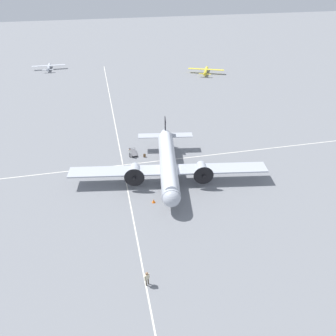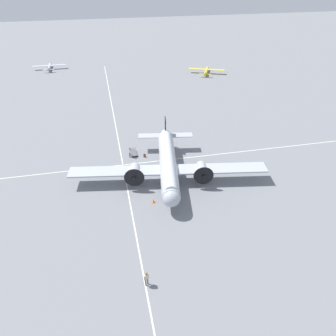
% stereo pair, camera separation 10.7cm
% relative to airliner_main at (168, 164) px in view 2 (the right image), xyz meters
% --- Properties ---
extents(ground_plane, '(300.00, 300.00, 0.00)m').
position_rel_airliner_main_xyz_m(ground_plane, '(0.06, 0.37, -2.40)').
color(ground_plane, slate).
extents(apron_line_eastwest, '(120.00, 0.16, 0.01)m').
position_rel_airliner_main_xyz_m(apron_line_eastwest, '(0.06, 5.01, -2.39)').
color(apron_line_eastwest, silver).
rests_on(apron_line_eastwest, ground_plane).
extents(apron_line_northsouth, '(0.16, 120.00, 0.01)m').
position_rel_airliner_main_xyz_m(apron_line_northsouth, '(-6.01, 0.37, -2.39)').
color(apron_line_northsouth, silver).
rests_on(apron_line_northsouth, ground_plane).
extents(airliner_main, '(27.45, 18.52, 5.41)m').
position_rel_airliner_main_xyz_m(airliner_main, '(0.00, 0.00, 0.00)').
color(airliner_main, '#ADB2BC').
rests_on(airliner_main, ground_plane).
extents(crew_foreground, '(0.53, 0.36, 1.74)m').
position_rel_airliner_main_xyz_m(crew_foreground, '(-5.86, -17.34, -1.33)').
color(crew_foreground, '#473D2D').
rests_on(crew_foreground, ground_plane).
extents(passenger_boarding, '(0.47, 0.38, 1.63)m').
position_rel_airliner_main_xyz_m(passenger_boarding, '(-4.63, 7.05, -1.37)').
color(passenger_boarding, '#2D2D33').
rests_on(passenger_boarding, ground_plane).
extents(suitcase_near_door, '(0.38, 0.13, 0.59)m').
position_rel_airliner_main_xyz_m(suitcase_near_door, '(-2.39, 6.65, -2.12)').
color(suitcase_near_door, brown).
rests_on(suitcase_near_door, ground_plane).
extents(baggage_cart, '(1.04, 2.30, 0.56)m').
position_rel_airliner_main_xyz_m(baggage_cart, '(-3.99, 7.92, -2.12)').
color(baggage_cart, '#56565B').
rests_on(baggage_cart, ground_plane).
extents(light_aircraft_distant, '(9.11, 6.74, 1.80)m').
position_rel_airliner_main_xyz_m(light_aircraft_distant, '(-21.37, 60.55, -1.62)').
color(light_aircraft_distant, '#B7BCC6').
rests_on(light_aircraft_distant, ground_plane).
extents(light_aircraft_taxiing, '(9.34, 7.24, 1.89)m').
position_rel_airliner_main_xyz_m(light_aircraft_taxiing, '(20.94, 47.37, -1.60)').
color(light_aircraft_taxiing, yellow).
rests_on(light_aircraft_taxiing, ground_plane).
extents(traffic_cone, '(0.40, 0.40, 0.52)m').
position_rel_airliner_main_xyz_m(traffic_cone, '(-3.01, -4.97, -2.16)').
color(traffic_cone, orange).
rests_on(traffic_cone, ground_plane).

